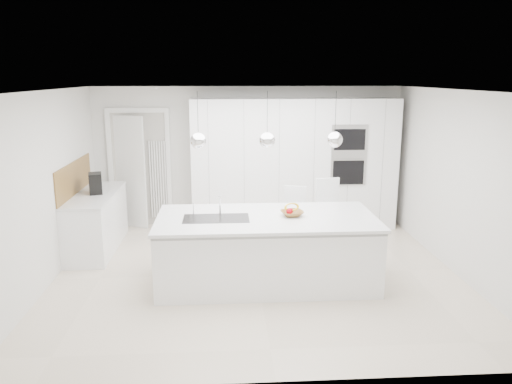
{
  "coord_description": "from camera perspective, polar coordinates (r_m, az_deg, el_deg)",
  "views": [
    {
      "loc": [
        -0.43,
        -6.45,
        2.69
      ],
      "look_at": [
        0.0,
        0.3,
        1.1
      ],
      "focal_mm": 35.0,
      "sensor_mm": 36.0,
      "label": 1
    }
  ],
  "objects": [
    {
      "name": "pendant_left",
      "position": [
        6.21,
        -6.6,
        5.83
      ],
      "size": [
        0.2,
        0.2,
        0.2
      ],
      "primitive_type": "sphere",
      "color": "white",
      "rests_on": "ceiling"
    },
    {
      "name": "hallway_door",
      "position": [
        9.2,
        -14.69,
        2.23
      ],
      "size": [
        0.76,
        0.38,
        2.0
      ],
      "primitive_type": "cube",
      "rotation": [
        0.0,
        0.0,
        -0.44
      ],
      "color": "white",
      "rests_on": "floor"
    },
    {
      "name": "wall_back",
      "position": [
        9.08,
        -0.89,
        4.09
      ],
      "size": [
        5.5,
        0.0,
        5.5
      ],
      "primitive_type": "plane",
      "rotation": [
        1.57,
        0.0,
        0.0
      ],
      "color": "silver",
      "rests_on": "ground"
    },
    {
      "name": "radiator",
      "position": [
        9.18,
        -11.1,
        1.4
      ],
      "size": [
        0.32,
        0.04,
        1.4
      ],
      "primitive_type": null,
      "color": "white",
      "rests_on": "floor"
    },
    {
      "name": "doorway_frame",
      "position": [
        9.2,
        -13.11,
        2.45
      ],
      "size": [
        1.11,
        0.08,
        2.13
      ],
      "primitive_type": null,
      "color": "white",
      "rests_on": "floor"
    },
    {
      "name": "apple_a",
      "position": [
        6.46,
        3.84,
        -2.22
      ],
      "size": [
        0.08,
        0.08,
        0.08
      ],
      "primitive_type": "sphere",
      "color": "#B40410",
      "rests_on": "fruit_bowl"
    },
    {
      "name": "bar_stool_left",
      "position": [
        7.51,
        4.56,
        -3.55
      ],
      "size": [
        0.43,
        0.54,
        1.06
      ],
      "primitive_type": null,
      "rotation": [
        0.0,
        0.0,
        -0.19
      ],
      "color": "white",
      "rests_on": "floor"
    },
    {
      "name": "apple_b",
      "position": [
        6.51,
        3.97,
        -2.16
      ],
      "size": [
        0.07,
        0.07,
        0.07
      ],
      "primitive_type": "sphere",
      "color": "#B40410",
      "rests_on": "fruit_bowl"
    },
    {
      "name": "bar_stool_right",
      "position": [
        7.58,
        8.28,
        -3.04
      ],
      "size": [
        0.46,
        0.59,
        1.17
      ],
      "primitive_type": null,
      "rotation": [
        0.0,
        0.0,
        0.16
      ],
      "color": "white",
      "rests_on": "floor"
    },
    {
      "name": "oven_stack",
      "position": [
        8.71,
        10.57,
        4.15
      ],
      "size": [
        0.62,
        0.04,
        1.05
      ],
      "primitive_type": null,
      "color": "#A5A5A8",
      "rests_on": "tall_cabinets"
    },
    {
      "name": "floor",
      "position": [
        7.0,
        0.16,
        -9.37
      ],
      "size": [
        5.5,
        5.5,
        0.0
      ],
      "primitive_type": "plane",
      "color": "beige",
      "rests_on": "ground"
    },
    {
      "name": "espresso_machine",
      "position": [
        8.09,
        -17.88,
        0.95
      ],
      "size": [
        0.26,
        0.33,
        0.32
      ],
      "primitive_type": "cube",
      "rotation": [
        0.0,
        0.0,
        0.25
      ],
      "color": "black",
      "rests_on": "left_worktop"
    },
    {
      "name": "island_tap",
      "position": [
        6.56,
        -4.14,
        -1.29
      ],
      "size": [
        0.02,
        0.02,
        0.3
      ],
      "primitive_type": "cylinder",
      "color": "white",
      "rests_on": "island_worktop"
    },
    {
      "name": "fruit_bowl",
      "position": [
        6.51,
        4.14,
        -2.45
      ],
      "size": [
        0.35,
        0.35,
        0.07
      ],
      "primitive_type": "imported",
      "rotation": [
        0.0,
        0.0,
        0.25
      ],
      "color": "olive",
      "rests_on": "island_worktop"
    },
    {
      "name": "ceiling",
      "position": [
        6.47,
        0.17,
        11.55
      ],
      "size": [
        5.5,
        5.5,
        0.0
      ],
      "primitive_type": "plane",
      "rotation": [
        3.14,
        0.0,
        0.0
      ],
      "color": "white",
      "rests_on": "wall_back"
    },
    {
      "name": "island_sink",
      "position": [
        6.43,
        -4.56,
        -3.72
      ],
      "size": [
        0.84,
        0.44,
        0.18
      ],
      "primitive_type": null,
      "color": "#3F3F42",
      "rests_on": "island_worktop"
    },
    {
      "name": "pendant_right",
      "position": [
        6.35,
        8.98,
        5.93
      ],
      "size": [
        0.2,
        0.2,
        0.2
      ],
      "primitive_type": "sphere",
      "color": "white",
      "rests_on": "ceiling"
    },
    {
      "name": "left_worktop",
      "position": [
        8.12,
        -17.96,
        -0.32
      ],
      "size": [
        0.62,
        1.82,
        0.04
      ],
      "primitive_type": "cube",
      "color": "white",
      "rests_on": "left_base_cabinets"
    },
    {
      "name": "banana_bunch",
      "position": [
        6.5,
        4.1,
        -1.73
      ],
      "size": [
        0.24,
        0.17,
        0.21
      ],
      "primitive_type": "torus",
      "rotation": [
        1.22,
        0.0,
        0.35
      ],
      "color": "yellow",
      "rests_on": "fruit_bowl"
    },
    {
      "name": "tall_cabinets",
      "position": [
        8.87,
        4.38,
        3.19
      ],
      "size": [
        3.6,
        0.6,
        2.3
      ],
      "primitive_type": "cube",
      "color": "white",
      "rests_on": "floor"
    },
    {
      "name": "left_base_cabinets",
      "position": [
        8.23,
        -17.74,
        -3.37
      ],
      "size": [
        0.6,
        1.8,
        0.86
      ],
      "primitive_type": "cube",
      "color": "white",
      "rests_on": "floor"
    },
    {
      "name": "island_worktop",
      "position": [
        6.48,
        1.2,
        -2.99
      ],
      "size": [
        2.84,
        1.4,
        0.04
      ],
      "primitive_type": "cube",
      "color": "white",
      "rests_on": "island_base"
    },
    {
      "name": "island_base",
      "position": [
        6.57,
        1.21,
        -6.88
      ],
      "size": [
        2.8,
        1.2,
        0.86
      ],
      "primitive_type": "cube",
      "color": "white",
      "rests_on": "floor"
    },
    {
      "name": "wall_left",
      "position": [
        7.0,
        -22.9,
        0.31
      ],
      "size": [
        0.0,
        5.0,
        5.0
      ],
      "primitive_type": "plane",
      "rotation": [
        1.57,
        0.0,
        1.57
      ],
      "color": "silver",
      "rests_on": "ground"
    },
    {
      "name": "oak_backsplash",
      "position": [
        8.14,
        -20.06,
        1.5
      ],
      "size": [
        0.02,
        1.8,
        0.5
      ],
      "primitive_type": "cube",
      "color": "olive",
      "rests_on": "wall_left"
    },
    {
      "name": "pendant_mid",
      "position": [
        6.22,
        1.28,
        5.94
      ],
      "size": [
        0.2,
        0.2,
        0.2
      ],
      "primitive_type": "sphere",
      "color": "white",
      "rests_on": "ceiling"
    }
  ]
}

